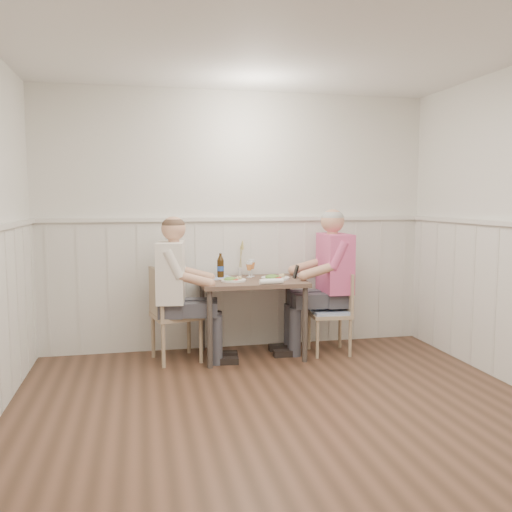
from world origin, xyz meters
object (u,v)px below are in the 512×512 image
(man_in_pink, at_px, (330,291))
(diner_cream, at_px, (176,301))
(beer_bottle, at_px, (221,267))
(dining_table, at_px, (252,290))
(chair_left, at_px, (171,311))
(chair_right, at_px, (334,309))
(grass_vase, at_px, (240,259))

(man_in_pink, xyz_separation_m, diner_cream, (-1.53, -0.05, -0.03))
(diner_cream, xyz_separation_m, beer_bottle, (0.45, 0.24, 0.28))
(dining_table, distance_m, chair_left, 0.80)
(dining_table, distance_m, man_in_pink, 0.80)
(dining_table, relative_size, chair_left, 1.12)
(chair_right, xyz_separation_m, beer_bottle, (-1.09, 0.26, 0.42))
(chair_left, distance_m, beer_bottle, 0.66)
(chair_right, distance_m, grass_vase, 1.07)
(chair_right, distance_m, chair_left, 1.60)
(beer_bottle, distance_m, grass_vase, 0.25)
(man_in_pink, bearing_deg, grass_vase, 160.37)
(chair_right, relative_size, diner_cream, 0.58)
(chair_left, bearing_deg, beer_bottle, 21.00)
(man_in_pink, xyz_separation_m, grass_vase, (-0.86, 0.31, 0.31))
(diner_cream, bearing_deg, dining_table, 3.98)
(chair_right, relative_size, man_in_pink, 0.56)
(chair_left, bearing_deg, diner_cream, -44.85)
(beer_bottle, height_order, grass_vase, grass_vase)
(dining_table, distance_m, chair_right, 0.85)
(dining_table, bearing_deg, diner_cream, -176.02)
(beer_bottle, bearing_deg, man_in_pink, -9.90)
(chair_left, height_order, diner_cream, diner_cream)
(dining_table, relative_size, diner_cream, 0.71)
(chair_right, height_order, diner_cream, diner_cream)
(dining_table, height_order, grass_vase, grass_vase)
(man_in_pink, bearing_deg, beer_bottle, 170.10)
(chair_right, bearing_deg, man_in_pink, 106.41)
(chair_right, relative_size, chair_left, 0.91)
(chair_left, distance_m, grass_vase, 0.90)
(dining_table, xyz_separation_m, diner_cream, (-0.73, -0.05, -0.07))
(dining_table, bearing_deg, man_in_pink, 0.25)
(dining_table, relative_size, beer_bottle, 4.09)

